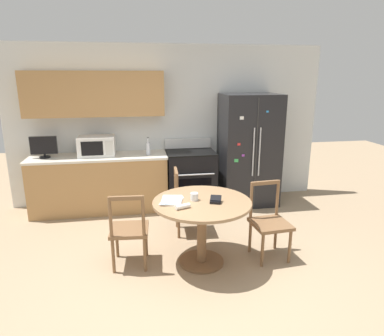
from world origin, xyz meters
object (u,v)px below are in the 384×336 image
object	(u,v)px
candle_glass	(194,197)
counter_bottle	(148,148)
countertop_tv	(44,146)
wallet	(216,200)
refrigerator	(249,150)
oven_range	(191,178)
dining_chair_right	(269,223)
dining_chair_far	(188,203)
microwave	(97,146)
dining_chair_left	(129,230)

from	to	relation	value
candle_glass	counter_bottle	bearing A→B (deg)	103.71
countertop_tv	wallet	distance (m)	2.95
refrigerator	counter_bottle	xyz separation A→B (m)	(-1.66, -0.01, 0.09)
oven_range	countertop_tv	xyz separation A→B (m)	(-2.24, 0.03, 0.61)
counter_bottle	wallet	size ratio (longest dim) A/B	1.77
dining_chair_right	dining_chair_far	size ratio (longest dim) A/B	1.00
oven_range	dining_chair_far	bearing A→B (deg)	-101.35
refrigerator	dining_chair_far	size ratio (longest dim) A/B	2.03
countertop_tv	dining_chair_far	size ratio (longest dim) A/B	0.43
refrigerator	wallet	xyz separation A→B (m)	(-1.01, -1.87, -0.12)
refrigerator	counter_bottle	world-z (taller)	refrigerator
microwave	countertop_tv	distance (m)	0.77
oven_range	wallet	bearing A→B (deg)	-91.10
microwave	dining_chair_left	bearing A→B (deg)	-75.06
counter_bottle	dining_chair_right	xyz separation A→B (m)	(1.32, -1.78, -0.57)
refrigerator	dining_chair_right	size ratio (longest dim) A/B	2.03
candle_glass	wallet	xyz separation A→B (m)	(0.22, -0.11, -0.01)
microwave	wallet	world-z (taller)	microwave
oven_range	dining_chair_far	distance (m)	1.03
refrigerator	wallet	bearing A→B (deg)	-118.36
dining_chair_far	wallet	size ratio (longest dim) A/B	5.69
refrigerator	countertop_tv	bearing A→B (deg)	178.95
refrigerator	countertop_tv	size ratio (longest dim) A/B	4.71
dining_chair_right	dining_chair_far	bearing A→B (deg)	-48.41
oven_range	dining_chair_left	xyz separation A→B (m)	(-0.99, -1.76, -0.03)
counter_bottle	candle_glass	distance (m)	1.82
oven_range	dining_chair_right	distance (m)	1.93
dining_chair_left	candle_glass	bearing A→B (deg)	1.53
counter_bottle	candle_glass	world-z (taller)	counter_bottle
oven_range	microwave	size ratio (longest dim) A/B	1.96
refrigerator	microwave	bearing A→B (deg)	178.40
countertop_tv	counter_bottle	xyz separation A→B (m)	(1.56, -0.07, -0.07)
microwave	dining_chair_left	size ratio (longest dim) A/B	0.61
dining_chair_right	candle_glass	distance (m)	0.97
refrigerator	dining_chair_right	distance (m)	1.89
dining_chair_far	countertop_tv	bearing A→B (deg)	-113.70
dining_chair_right	candle_glass	bearing A→B (deg)	-6.50
oven_range	counter_bottle	xyz separation A→B (m)	(-0.68, -0.04, 0.54)
refrigerator	wallet	world-z (taller)	refrigerator
oven_range	dining_chair_right	size ratio (longest dim) A/B	1.20
dining_chair_far	oven_range	bearing A→B (deg)	171.99
dining_chair_left	candle_glass	world-z (taller)	dining_chair_left
refrigerator	dining_chair_far	world-z (taller)	refrigerator
microwave	candle_glass	world-z (taller)	microwave
dining_chair_right	counter_bottle	bearing A→B (deg)	-58.01
dining_chair_far	wallet	bearing A→B (deg)	13.99
refrigerator	dining_chair_left	size ratio (longest dim) A/B	2.03
candle_glass	refrigerator	bearing A→B (deg)	55.10
microwave	counter_bottle	world-z (taller)	microwave
counter_bottle	dining_chair_right	world-z (taller)	counter_bottle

